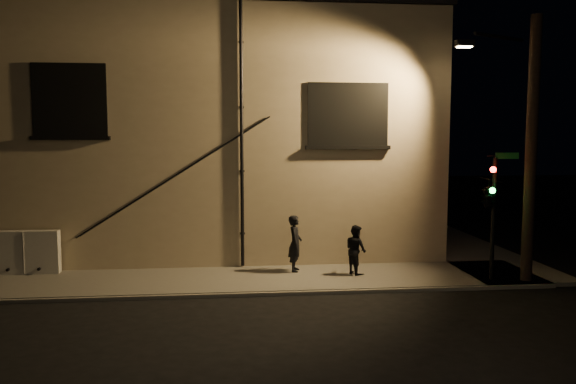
{
  "coord_description": "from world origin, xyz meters",
  "views": [
    {
      "loc": [
        -2.17,
        -14.82,
        4.26
      ],
      "look_at": [
        -0.45,
        1.8,
        2.63
      ],
      "focal_mm": 35.0,
      "sensor_mm": 36.0,
      "label": 1
    }
  ],
  "objects": [
    {
      "name": "building",
      "position": [
        -3.0,
        8.99,
        4.4
      ],
      "size": [
        16.2,
        12.23,
        8.8
      ],
      "color": "tan",
      "rests_on": "ground"
    },
    {
      "name": "streetlamp_pole",
      "position": [
        6.3,
        0.46,
        4.04
      ],
      "size": [
        2.05,
        1.4,
        7.68
      ],
      "color": "black",
      "rests_on": "ground"
    },
    {
      "name": "pedestrian_a",
      "position": [
        -0.19,
        2.17,
        0.99
      ],
      "size": [
        0.52,
        0.7,
        1.75
      ],
      "primitive_type": "imported",
      "rotation": [
        0.0,
        0.0,
        1.4
      ],
      "color": "black",
      "rests_on": "sidewalk"
    },
    {
      "name": "utility_cabinet",
      "position": [
        -8.4,
        2.7,
        0.78
      ],
      "size": [
        2.01,
        0.34,
        1.32
      ],
      "primitive_type": "cube",
      "color": "#B8B4AF",
      "rests_on": "sidewalk"
    },
    {
      "name": "traffic_signal",
      "position": [
        5.2,
        0.47,
        2.62
      ],
      "size": [
        1.28,
        2.18,
        3.7
      ],
      "color": "black",
      "rests_on": "sidewalk"
    },
    {
      "name": "pedestrian_b",
      "position": [
        1.6,
        1.65,
        0.87
      ],
      "size": [
        0.79,
        0.88,
        1.5
      ],
      "primitive_type": "imported",
      "rotation": [
        0.0,
        0.0,
        1.94
      ],
      "color": "black",
      "rests_on": "sidewalk"
    },
    {
      "name": "ground",
      "position": [
        0.0,
        0.0,
        0.0
      ],
      "size": [
        90.0,
        90.0,
        0.0
      ],
      "primitive_type": "plane",
      "color": "black"
    },
    {
      "name": "sidewalk",
      "position": [
        1.22,
        4.39,
        0.06
      ],
      "size": [
        21.0,
        16.0,
        0.12
      ],
      "color": "#595650",
      "rests_on": "ground"
    }
  ]
}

